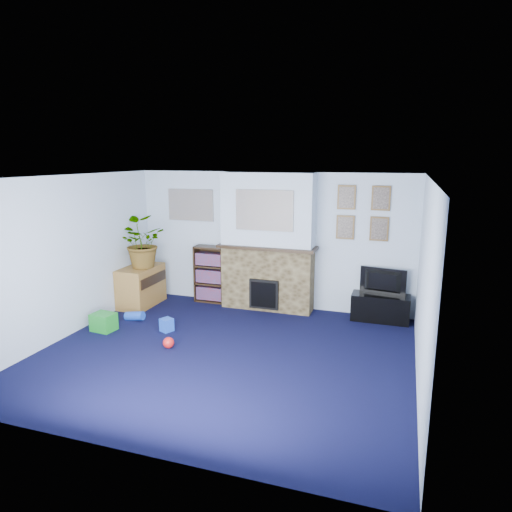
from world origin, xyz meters
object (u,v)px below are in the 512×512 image
(television, at_px, (382,282))
(bookshelf, at_px, (211,275))
(tv_stand, at_px, (380,307))
(sideboard, at_px, (141,286))

(television, height_order, bookshelf, bookshelf)
(tv_stand, height_order, television, television)
(bookshelf, bearing_deg, tv_stand, -1.43)
(television, xyz_separation_m, bookshelf, (-3.07, 0.06, -0.15))
(television, distance_m, sideboard, 4.24)
(television, bearing_deg, bookshelf, 8.41)
(tv_stand, bearing_deg, television, 90.00)
(tv_stand, distance_m, bookshelf, 3.08)
(television, bearing_deg, tv_stand, 99.46)
(bookshelf, bearing_deg, sideboard, -152.13)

